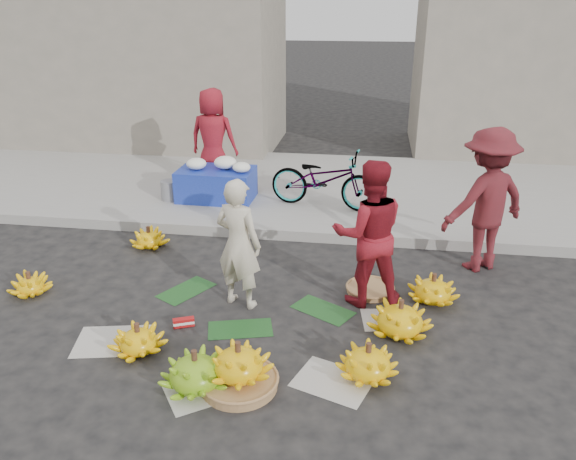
# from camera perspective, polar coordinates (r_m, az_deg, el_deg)

# --- Properties ---
(ground) EXTENTS (80.00, 80.00, 0.00)m
(ground) POSITION_cam_1_polar(r_m,az_deg,el_deg) (5.97, -3.48, -9.07)
(ground) COLOR black
(ground) RESTS_ON ground
(curb) EXTENTS (40.00, 0.25, 0.15)m
(curb) POSITION_cam_1_polar(r_m,az_deg,el_deg) (7.87, -0.22, -0.25)
(curb) COLOR gray
(curb) RESTS_ON ground
(sidewalk) EXTENTS (40.00, 4.00, 0.12)m
(sidewalk) POSITION_cam_1_polar(r_m,az_deg,el_deg) (9.82, 1.65, 4.39)
(sidewalk) COLOR gray
(sidewalk) RESTS_ON ground
(building_left) EXTENTS (6.00, 3.00, 4.00)m
(building_left) POSITION_cam_1_polar(r_m,az_deg,el_deg) (13.24, -14.84, 17.03)
(building_left) COLOR gray
(building_left) RESTS_ON sidewalk
(building_right) EXTENTS (5.00, 3.00, 5.00)m
(building_right) POSITION_cam_1_polar(r_m,az_deg,el_deg) (13.12, 24.80, 17.93)
(building_right) COLOR gray
(building_right) RESTS_ON sidewalk
(newspaper_scatter) EXTENTS (3.20, 1.80, 0.00)m
(newspaper_scatter) POSITION_cam_1_polar(r_m,az_deg,el_deg) (5.33, -5.29, -13.50)
(newspaper_scatter) COLOR #BCB7AE
(newspaper_scatter) RESTS_ON ground
(banana_leaves) EXTENTS (2.00, 1.00, 0.00)m
(banana_leaves) POSITION_cam_1_polar(r_m,az_deg,el_deg) (6.16, -4.02, -7.99)
(banana_leaves) COLOR #16431A
(banana_leaves) RESTS_ON ground
(banana_bunch_0) EXTENTS (0.63, 0.63, 0.32)m
(banana_bunch_0) POSITION_cam_1_polar(r_m,az_deg,el_deg) (5.58, -14.97, -10.76)
(banana_bunch_0) COLOR yellow
(banana_bunch_0) RESTS_ON ground
(banana_bunch_1) EXTENTS (0.80, 0.80, 0.39)m
(banana_bunch_1) POSITION_cam_1_polar(r_m,az_deg,el_deg) (5.01, -9.38, -14.03)
(banana_bunch_1) COLOR #5E9D16
(banana_bunch_1) RESTS_ON ground
(banana_bunch_2) EXTENTS (0.71, 0.71, 0.46)m
(banana_bunch_2) POSITION_cam_1_polar(r_m,az_deg,el_deg) (4.96, -5.03, -13.79)
(banana_bunch_2) COLOR olive
(banana_bunch_2) RESTS_ON ground
(banana_bunch_3) EXTENTS (0.69, 0.69, 0.36)m
(banana_bunch_3) POSITION_cam_1_polar(r_m,az_deg,el_deg) (5.13, 8.11, -13.19)
(banana_bunch_3) COLOR yellow
(banana_bunch_3) RESTS_ON ground
(banana_bunch_4) EXTENTS (0.83, 0.83, 0.39)m
(banana_bunch_4) POSITION_cam_1_polar(r_m,az_deg,el_deg) (5.75, 11.31, -8.86)
(banana_bunch_4) COLOR yellow
(banana_bunch_4) RESTS_ON ground
(banana_bunch_5) EXTENTS (0.62, 0.62, 0.35)m
(banana_bunch_5) POSITION_cam_1_polar(r_m,az_deg,el_deg) (6.42, 14.50, -5.89)
(banana_bunch_5) COLOR yellow
(banana_bunch_5) RESTS_ON ground
(banana_bunch_6) EXTENTS (0.54, 0.54, 0.27)m
(banana_bunch_6) POSITION_cam_1_polar(r_m,az_deg,el_deg) (7.03, -24.74, -5.07)
(banana_bunch_6) COLOR yellow
(banana_bunch_6) RESTS_ON ground
(banana_bunch_7) EXTENTS (0.51, 0.51, 0.30)m
(banana_bunch_7) POSITION_cam_1_polar(r_m,az_deg,el_deg) (7.77, -13.93, -0.85)
(banana_bunch_7) COLOR yellow
(banana_bunch_7) RESTS_ON ground
(basket_spare) EXTENTS (0.69, 0.69, 0.06)m
(basket_spare) POSITION_cam_1_polar(r_m,az_deg,el_deg) (6.54, 8.34, -5.98)
(basket_spare) COLOR olive
(basket_spare) RESTS_ON ground
(incense_stack) EXTENTS (0.22, 0.15, 0.09)m
(incense_stack) POSITION_cam_1_polar(r_m,az_deg,el_deg) (5.92, -10.55, -9.22)
(incense_stack) COLOR #AF1214
(incense_stack) RESTS_ON ground
(vendor_cream) EXTENTS (0.61, 0.50, 1.44)m
(vendor_cream) POSITION_cam_1_polar(r_m,az_deg,el_deg) (5.95, -5.05, -1.40)
(vendor_cream) COLOR beige
(vendor_cream) RESTS_ON ground
(vendor_red) EXTENTS (0.90, 0.76, 1.62)m
(vendor_red) POSITION_cam_1_polar(r_m,az_deg,el_deg) (6.01, 8.20, -0.37)
(vendor_red) COLOR maroon
(vendor_red) RESTS_ON ground
(man_striped) EXTENTS (1.31, 1.15, 1.76)m
(man_striped) POSITION_cam_1_polar(r_m,az_deg,el_deg) (7.12, 19.48, 2.84)
(man_striped) COLOR maroon
(man_striped) RESTS_ON ground
(flower_table) EXTENTS (1.20, 0.77, 0.69)m
(flower_table) POSITION_cam_1_polar(r_m,az_deg,el_deg) (9.03, -7.25, 4.85)
(flower_table) COLOR #182C9D
(flower_table) RESTS_ON sidewalk
(grey_bucket) EXTENTS (0.27, 0.27, 0.31)m
(grey_bucket) POSITION_cam_1_polar(r_m,az_deg,el_deg) (9.17, -11.93, 3.98)
(grey_bucket) COLOR slate
(grey_bucket) RESTS_ON sidewalk
(flower_vendor) EXTENTS (0.85, 0.59, 1.65)m
(flower_vendor) POSITION_cam_1_polar(r_m,az_deg,el_deg) (9.61, -7.62, 9.27)
(flower_vendor) COLOR maroon
(flower_vendor) RESTS_ON sidewalk
(bicycle) EXTENTS (0.89, 1.77, 0.89)m
(bicycle) POSITION_cam_1_polar(r_m,az_deg,el_deg) (8.58, 3.71, 5.17)
(bicycle) COLOR gray
(bicycle) RESTS_ON sidewalk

